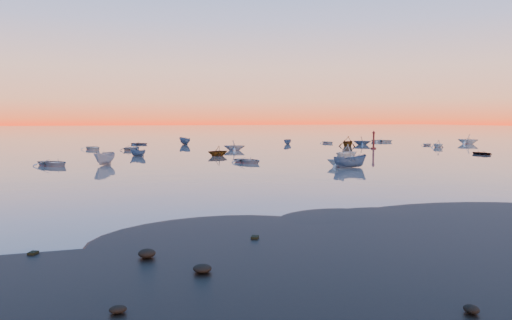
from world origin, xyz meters
name	(u,v)px	position (x,y,z in m)	size (l,w,h in m)	color
ground	(156,141)	(0.00, 100.00, 0.00)	(600.00, 600.00, 0.00)	#615851
mud_lobes	(385,217)	(0.00, -1.00, 0.01)	(140.00, 6.00, 0.07)	black
moored_fleet	(192,153)	(0.00, 53.00, 0.00)	(124.00, 58.00, 1.20)	silver
boat_near_left	(54,166)	(-19.06, 36.25, 0.00)	(4.52, 1.88, 1.13)	gray
boat_near_center	(350,168)	(11.66, 24.00, 0.00)	(4.03, 1.71, 1.40)	#38506C
boat_near_right	(341,167)	(11.30, 25.26, 0.00)	(3.50, 1.57, 1.22)	silver
channel_marker	(374,141)	(32.72, 53.62, 1.34)	(0.95, 0.95, 3.38)	#3F0D0E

